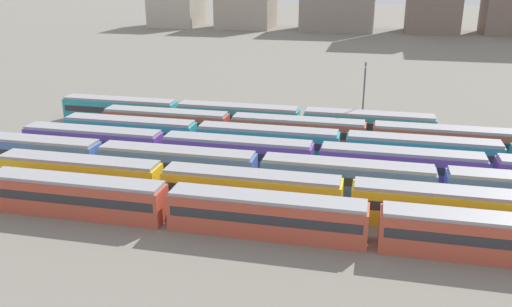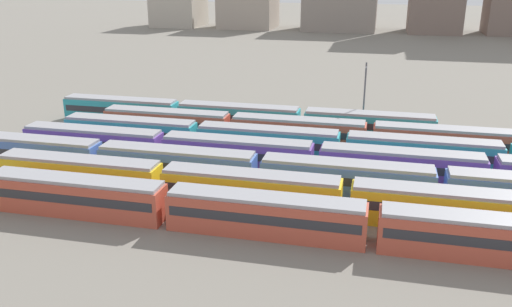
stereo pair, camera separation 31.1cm
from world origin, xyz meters
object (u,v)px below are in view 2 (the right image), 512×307
train_track_3 (316,159)px  train_track_4 (422,153)px  train_track_2 (259,171)px  catenary_pole_1 (364,94)px  train_track_5 (445,141)px  train_track_0 (373,226)px  train_track_6 (239,117)px

train_track_3 → train_track_4: 13.15m
train_track_2 → catenary_pole_1: (10.10, 24.03, 3.73)m
train_track_2 → train_track_5: bearing=36.9°
train_track_2 → catenary_pole_1: 26.33m
train_track_2 → catenary_pole_1: catenary_pole_1 is taller
catenary_pole_1 → train_track_0: bearing=-86.1°
train_track_2 → train_track_4: bearing=30.4°
train_track_6 → train_track_4: bearing=-22.2°
train_track_6 → catenary_pole_1: size_ratio=5.49×
train_track_0 → train_track_6: bearing=123.0°
train_track_3 → train_track_5: size_ratio=0.80×
train_track_2 → train_track_4: same height
train_track_4 → train_track_6: bearing=157.8°
train_track_3 → catenary_pole_1: 19.71m
train_track_3 → train_track_5: 18.37m
train_track_0 → train_track_3: (-6.83, 15.60, 0.00)m
train_track_4 → train_track_6: size_ratio=1.68×
train_track_2 → train_track_4: (17.72, 10.40, 0.00)m
train_track_0 → train_track_5: 27.30m
catenary_pole_1 → train_track_4: bearing=-60.8°
train_track_0 → train_track_2: (-12.48, 10.40, 0.00)m
train_track_5 → catenary_pole_1: 14.11m
train_track_4 → train_track_6: 27.56m
train_track_6 → train_track_2: bearing=-69.4°
train_track_0 → train_track_2: same height
train_track_2 → train_track_4: size_ratio=0.80×
train_track_5 → train_track_6: size_ratio=1.68×
train_track_5 → catenary_pole_1: size_ratio=9.21×
train_track_4 → train_track_5: bearing=59.5°
train_track_0 → catenary_pole_1: 34.71m
train_track_2 → catenary_pole_1: size_ratio=7.35×
train_track_0 → train_track_3: size_ratio=1.00×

